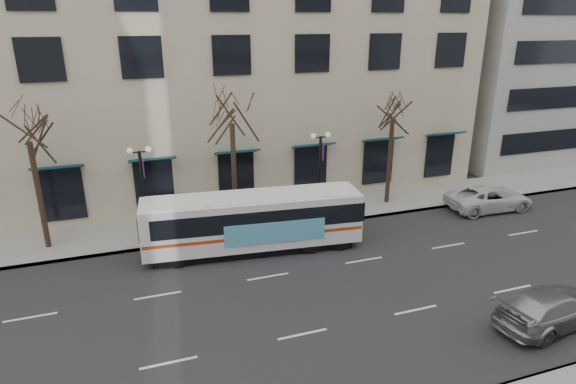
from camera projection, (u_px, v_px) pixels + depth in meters
name	position (u px, v px, depth m)	size (l,w,h in m)	color
ground	(283.00, 303.00, 20.38)	(160.00, 160.00, 0.00)	black
sidewalk_far	(314.00, 211.00, 29.89)	(80.00, 4.00, 0.15)	gray
building_hotel	(164.00, 9.00, 34.38)	(40.00, 20.00, 24.00)	beige
tree_far_left	(26.00, 122.00, 22.88)	(3.60, 3.60, 8.34)	black
tree_far_mid	(231.00, 106.00, 25.87)	(3.60, 3.60, 8.55)	black
tree_far_right	(394.00, 105.00, 29.09)	(3.60, 3.60, 8.06)	black
lamp_post_left	(143.00, 189.00, 25.16)	(1.22, 0.45, 5.21)	black
lamp_post_right	(320.00, 171.00, 28.21)	(1.22, 0.45, 5.21)	black
city_bus	(255.00, 220.00, 24.55)	(11.28, 3.54, 3.01)	white
silver_car	(552.00, 307.00, 18.76)	(2.06, 5.08, 1.47)	#929499
white_pickup	(489.00, 198.00, 30.16)	(2.50, 5.42, 1.51)	silver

